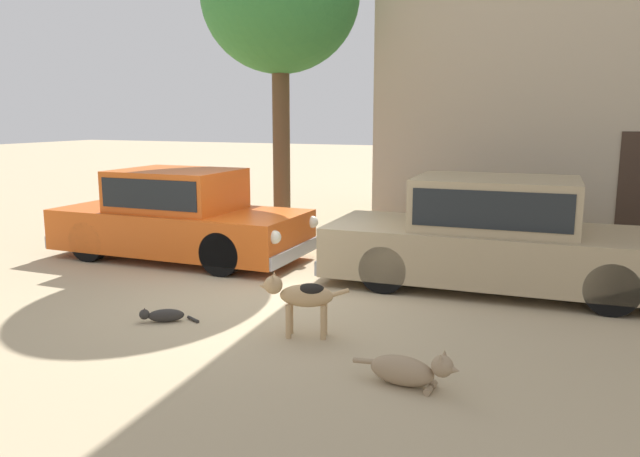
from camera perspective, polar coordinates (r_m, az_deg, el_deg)
ground_plane at (r=8.48m, az=-5.45°, el=-5.84°), size 80.00×80.00×0.00m
parked_sedan_nearest at (r=10.59m, az=-12.75°, el=1.21°), size 4.33×1.81×1.48m
parked_sedan_second at (r=8.87m, az=15.88°, el=-0.51°), size 4.86×1.99×1.53m
stray_dog_spotted at (r=6.70m, az=-1.77°, el=-6.11°), size 0.96×0.38×0.70m
stray_dog_tan at (r=5.65m, az=8.24°, el=-12.69°), size 0.99×0.28×0.38m
stray_cat at (r=7.48m, az=-14.18°, el=-7.72°), size 0.65×0.39×0.17m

